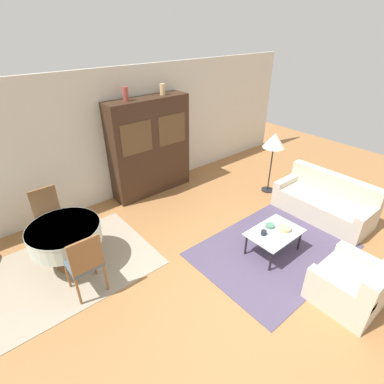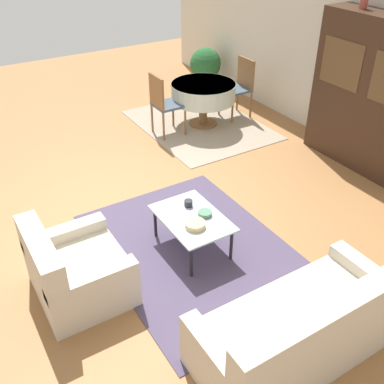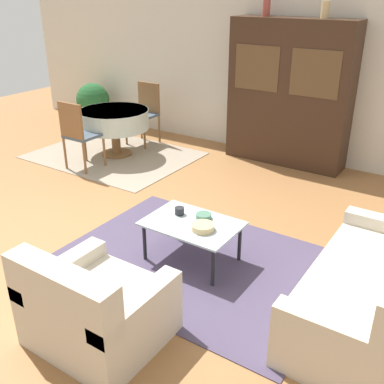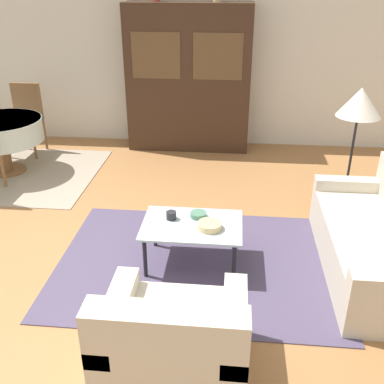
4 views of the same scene
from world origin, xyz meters
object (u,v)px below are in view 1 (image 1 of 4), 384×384
Objects in this scene: dining_chair_near at (85,262)px; vase_short at (163,89)px; coffee_table at (274,234)px; floor_lamp at (274,142)px; couch at (324,203)px; dining_chair_far at (49,213)px; display_cabinet at (150,147)px; bowl at (284,228)px; armchair at (354,285)px; dining_table at (65,235)px; bowl_small at (270,226)px; cup at (264,233)px; vase_tall at (125,94)px.

dining_chair_near is 4.64× the size of vase_short.
coffee_table is 3.62m from vase_short.
floor_lamp is 6.31× the size of vase_short.
dining_chair_far reaches higher than couch.
display_cabinet is 3.29m from bowl.
floor_lamp is at bearing 43.91° from bowl.
dining_chair_near is at bearing 138.02° from armchair.
dining_chair_far is at bearing 163.87° from floor_lamp.
dining_table is 0.79× the size of floor_lamp.
dining_chair_far is 3.76m from bowl_small.
coffee_table is 6.00× the size of bowl_small.
dining_chair_far is 6.72× the size of bowl_small.
vase_short is (0.40, 0.00, 1.16)m from display_cabinet.
coffee_table is 0.83× the size of dining_table.
display_cabinet reaches higher than couch.
cup is at bearing -35.77° from dining_table.
coffee_table is 0.89× the size of dining_chair_near.
floor_lamp is (4.41, -1.27, 0.60)m from dining_chair_far.
cup is (-1.89, 0.03, 0.16)m from couch.
display_cabinet is at bearing 97.71° from bowl_small.
armchair is 1.29m from bowl.
couch is at bearing 1.53° from coffee_table.
vase_tall reaches higher than couch.
dining_table is 3.12m from cup.
couch reaches higher than bowl.
dining_chair_near reaches higher than bowl.
display_cabinet is at bearing 92.99° from cup.
armchair is at bearing -91.40° from bowl_small.
dining_chair_far is 4.64× the size of vase_short.
bowl reaches higher than coffee_table.
couch is 1.53m from bowl.
coffee_table is at bearing -90.71° from vase_short.
floor_lamp is at bearing 0.47° from couch.
vase_short is at bearing 85.54° from cup.
dining_chair_near reaches higher than bowl_small.
cup is 3.53m from vase_short.
cup is 0.39m from bowl.
vase_tall is at bearing 106.98° from bowl.
couch is 5.15m from dining_chair_far.
vase_short reaches higher than display_cabinet.
vase_short is (-1.65, 3.08, 1.92)m from couch.
dining_table reaches higher than bowl.
armchair is 10.14× the size of cup.
dining_table is 5.06× the size of bowl.
dining_table is 3.44m from vase_short.
dining_chair_far is (-2.74, 4.00, 0.29)m from armchair.
dining_chair_far is at bearing 90.00° from dining_chair_near.
couch is 3.99m from vase_short.
display_cabinet is at bearing -179.87° from vase_short.
vase_tall is (-0.81, 3.13, 1.86)m from coffee_table.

